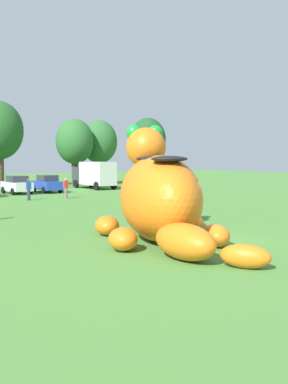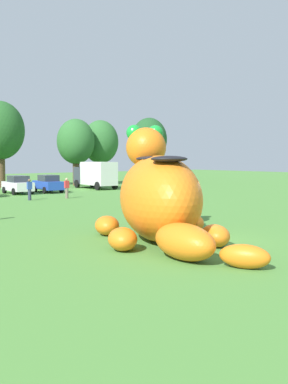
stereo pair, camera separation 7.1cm
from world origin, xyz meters
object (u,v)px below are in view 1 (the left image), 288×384
Objects in this scene: car_white at (17,185)px; box_truck at (94,174)px; car_blue at (47,184)px; giant_inflatable_creature at (160,197)px; spectator_by_cars at (66,188)px; spectator_wandering at (29,190)px; spectator_mid_field at (137,198)px.

car_white is 0.64× the size of box_truck.
car_blue is (3.04, -0.16, 0.00)m from car_white.
spectator_by_cars is at bearing 71.79° from giant_inflatable_creature.
box_truck is (14.72, 28.15, -0.20)m from giant_inflatable_creature.
giant_inflatable_creature is at bearing -117.60° from box_truck.
car_blue is 8.24m from spectator_wandering.
spectator_wandering is (-4.91, -6.61, -0.01)m from car_blue.
spectator_by_cars is 1.00× the size of spectator_wandering.
spectator_wandering is at bearing -105.46° from car_white.
box_truck is 14.18m from spectator_wandering.
box_truck is 3.80× the size of spectator_by_cars.
car_white is 3.04m from car_blue.
spectator_by_cars is at bearing -133.87° from box_truck.
giant_inflatable_creature is 5.70× the size of spectator_mid_field.
spectator_wandering is at bearing -126.61° from car_blue.
car_blue is at bearing 72.86° from giant_inflatable_creature.
spectator_wandering is at bearing 100.18° from spectator_mid_field.
car_blue is 2.46× the size of spectator_wandering.
spectator_by_cars is at bearing -104.06° from car_blue.
car_white is (5.12, 26.62, -0.94)m from giant_inflatable_creature.
car_white is 2.43× the size of spectator_mid_field.
car_blue is 2.46× the size of spectator_by_cars.
spectator_by_cars is at bearing -5.87° from spectator_wandering.
spectator_by_cars is 3.19m from spectator_wandering.
spectator_mid_field is (5.31, 8.34, -0.95)m from giant_inflatable_creature.
car_blue is at bearing 53.39° from spectator_wandering.
box_truck reaches higher than spectator_by_cars.
car_white is at bearing 100.37° from spectator_by_cars.
car_blue is at bearing -3.08° from car_white.
giant_inflatable_creature is 27.13m from car_white.
car_white is 18.28m from spectator_mid_field.
giant_inflatable_creature is at bearing -122.49° from spectator_mid_field.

